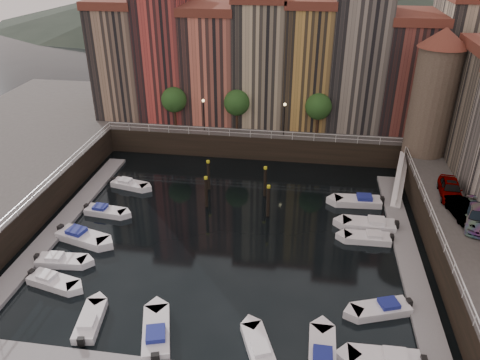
% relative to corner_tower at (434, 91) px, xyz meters
% --- Properties ---
extents(ground, '(200.00, 200.00, 0.00)m').
position_rel_corner_tower_xyz_m(ground, '(-20.00, -14.50, -10.19)').
color(ground, black).
rests_on(ground, ground).
extents(quay_far, '(80.00, 20.00, 3.00)m').
position_rel_corner_tower_xyz_m(quay_far, '(-20.00, 11.50, -8.69)').
color(quay_far, black).
rests_on(quay_far, ground).
extents(dock_left, '(2.00, 28.00, 0.35)m').
position_rel_corner_tower_xyz_m(dock_left, '(-36.20, -15.50, -10.02)').
color(dock_left, gray).
rests_on(dock_left, ground).
extents(dock_right, '(2.00, 28.00, 0.35)m').
position_rel_corner_tower_xyz_m(dock_right, '(-3.80, -15.50, -10.02)').
color(dock_right, gray).
rests_on(dock_right, ground).
extents(mountains, '(145.00, 100.00, 18.00)m').
position_rel_corner_tower_xyz_m(mountains, '(-18.28, 95.50, -2.28)').
color(mountains, '#2D382D').
rests_on(mountains, ground).
extents(far_terrace, '(48.70, 10.30, 17.50)m').
position_rel_corner_tower_xyz_m(far_terrace, '(-16.69, 9.00, 0.76)').
color(far_terrace, '#96785F').
rests_on(far_terrace, quay_far).
extents(corner_tower, '(5.20, 5.20, 13.80)m').
position_rel_corner_tower_xyz_m(corner_tower, '(0.00, 0.00, 0.00)').
color(corner_tower, '#6B5B4C').
rests_on(corner_tower, quay_right).
extents(promenade_trees, '(21.20, 3.20, 5.20)m').
position_rel_corner_tower_xyz_m(promenade_trees, '(-21.33, 3.70, -3.61)').
color(promenade_trees, black).
rests_on(promenade_trees, quay_far).
extents(street_lamps, '(10.36, 0.36, 4.18)m').
position_rel_corner_tower_xyz_m(street_lamps, '(-21.00, 2.70, -4.30)').
color(street_lamps, black).
rests_on(street_lamps, quay_far).
extents(railings, '(36.08, 34.04, 0.52)m').
position_rel_corner_tower_xyz_m(railings, '(-20.00, -9.62, -6.41)').
color(railings, white).
rests_on(railings, ground).
extents(gangway, '(2.78, 8.32, 3.73)m').
position_rel_corner_tower_xyz_m(gangway, '(-2.90, -4.50, -8.28)').
color(gangway, white).
rests_on(gangway, ground).
extents(mooring_pilings, '(7.34, 4.98, 3.78)m').
position_rel_corner_tower_xyz_m(mooring_pilings, '(-20.08, -9.00, -8.54)').
color(mooring_pilings, black).
rests_on(mooring_pilings, ground).
extents(boat_left_0, '(4.56, 2.54, 1.02)m').
position_rel_corner_tower_xyz_m(boat_left_0, '(-32.73, -24.28, -9.85)').
color(boat_left_0, white).
rests_on(boat_left_0, ground).
extents(boat_left_1, '(4.45, 1.89, 1.01)m').
position_rel_corner_tower_xyz_m(boat_left_1, '(-33.37, -21.65, -9.85)').
color(boat_left_1, white).
rests_on(boat_left_1, ground).
extents(boat_left_2, '(5.36, 3.14, 1.20)m').
position_rel_corner_tower_xyz_m(boat_left_2, '(-33.10, -18.12, -9.79)').
color(boat_left_2, white).
rests_on(boat_left_2, ground).
extents(boat_left_3, '(4.41, 1.99, 1.00)m').
position_rel_corner_tower_xyz_m(boat_left_3, '(-32.86, -13.44, -9.86)').
color(boat_left_3, white).
rests_on(boat_left_3, ground).
extents(boat_left_4, '(4.44, 2.43, 0.99)m').
position_rel_corner_tower_xyz_m(boat_left_4, '(-32.46, -7.62, -9.86)').
color(boat_left_4, white).
rests_on(boat_left_4, ground).
extents(boat_right_0, '(5.01, 1.90, 1.15)m').
position_rel_corner_tower_xyz_m(boat_right_0, '(-7.16, -28.50, -9.81)').
color(boat_right_0, white).
rests_on(boat_right_0, ground).
extents(boat_right_1, '(4.68, 3.00, 1.05)m').
position_rel_corner_tower_xyz_m(boat_right_1, '(-6.84, -23.63, -9.84)').
color(boat_right_1, white).
rests_on(boat_right_1, ground).
extents(boat_right_2, '(4.45, 1.68, 1.02)m').
position_rel_corner_tower_xyz_m(boat_right_2, '(-6.99, -14.36, -9.85)').
color(boat_right_2, white).
rests_on(boat_right_2, ground).
extents(boat_right_3, '(5.23, 2.00, 1.20)m').
position_rel_corner_tower_xyz_m(boat_right_3, '(-6.64, -12.17, -9.79)').
color(boat_right_3, white).
rests_on(boat_right_3, ground).
extents(boat_right_4, '(5.08, 2.12, 1.15)m').
position_rel_corner_tower_xyz_m(boat_right_4, '(-7.34, -7.74, -9.81)').
color(boat_right_4, white).
rests_on(boat_right_4, ground).
extents(boat_near_0, '(2.15, 4.41, 0.99)m').
position_rel_corner_tower_xyz_m(boat_near_0, '(-27.87, -28.03, -9.86)').
color(boat_near_0, white).
rests_on(boat_near_0, ground).
extents(boat_near_1, '(3.13, 5.23, 1.17)m').
position_rel_corner_tower_xyz_m(boat_near_1, '(-22.76, -28.45, -9.80)').
color(boat_near_1, white).
rests_on(boat_near_1, ground).
extents(boat_near_2, '(2.95, 4.40, 0.99)m').
position_rel_corner_tower_xyz_m(boat_near_2, '(-15.54, -28.63, -9.86)').
color(boat_near_2, white).
rests_on(boat_near_2, ground).
extents(boat_near_3, '(1.83, 4.92, 1.13)m').
position_rel_corner_tower_xyz_m(boat_near_3, '(-11.30, -28.64, -9.81)').
color(boat_near_3, white).
rests_on(boat_near_3, ground).
extents(car_a, '(2.34, 4.87, 1.61)m').
position_rel_corner_tower_xyz_m(car_a, '(0.48, -10.28, -6.39)').
color(car_a, gray).
rests_on(car_a, quay_right).
extents(car_b, '(2.16, 4.41, 1.39)m').
position_rel_corner_tower_xyz_m(car_b, '(0.56, -13.91, -6.50)').
color(car_b, gray).
rests_on(car_b, quay_right).
extents(car_c, '(3.10, 5.50, 1.50)m').
position_rel_corner_tower_xyz_m(car_c, '(1.54, -15.04, -6.44)').
color(car_c, gray).
rests_on(car_c, quay_right).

